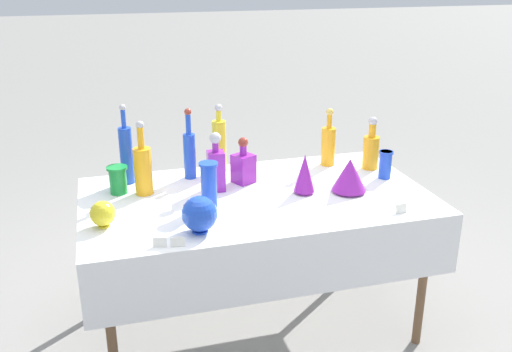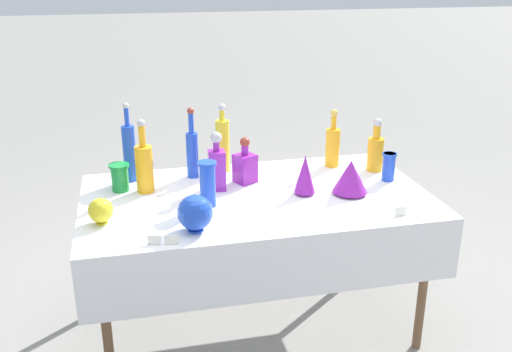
# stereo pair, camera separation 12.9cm
# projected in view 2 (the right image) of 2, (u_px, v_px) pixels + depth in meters

# --- Properties ---
(ground_plane) EXTENTS (40.00, 40.00, 0.00)m
(ground_plane) POSITION_uv_depth(u_px,v_px,m) (256.00, 323.00, 3.11)
(ground_plane) COLOR gray
(display_table) EXTENTS (1.71, 0.96, 0.76)m
(display_table) POSITION_uv_depth(u_px,v_px,m) (258.00, 209.00, 2.83)
(display_table) COLOR white
(display_table) RESTS_ON ground
(tall_bottle_0) EXTENTS (0.07, 0.07, 0.42)m
(tall_bottle_0) POSITION_uv_depth(u_px,v_px,m) (129.00, 151.00, 2.97)
(tall_bottle_0) COLOR blue
(tall_bottle_0) RESTS_ON display_table
(tall_bottle_1) EXTENTS (0.09, 0.09, 0.30)m
(tall_bottle_1) POSITION_uv_depth(u_px,v_px,m) (375.00, 151.00, 3.13)
(tall_bottle_1) COLOR orange
(tall_bottle_1) RESTS_ON display_table
(tall_bottle_2) EXTENTS (0.06, 0.06, 0.38)m
(tall_bottle_2) POSITION_uv_depth(u_px,v_px,m) (192.00, 151.00, 3.02)
(tall_bottle_2) COLOR blue
(tall_bottle_2) RESTS_ON display_table
(tall_bottle_3) EXTENTS (0.09, 0.09, 0.38)m
(tall_bottle_3) POSITION_uv_depth(u_px,v_px,m) (144.00, 166.00, 2.83)
(tall_bottle_3) COLOR orange
(tall_bottle_3) RESTS_ON display_table
(tall_bottle_4) EXTENTS (0.08, 0.08, 0.33)m
(tall_bottle_4) POSITION_uv_depth(u_px,v_px,m) (333.00, 145.00, 3.19)
(tall_bottle_4) COLOR orange
(tall_bottle_4) RESTS_ON display_table
(tall_bottle_5) EXTENTS (0.08, 0.08, 0.38)m
(tall_bottle_5) POSITION_uv_depth(u_px,v_px,m) (223.00, 144.00, 3.11)
(tall_bottle_5) COLOR yellow
(tall_bottle_5) RESTS_ON display_table
(square_decanter_0) EXTENTS (0.09, 0.09, 0.30)m
(square_decanter_0) POSITION_uv_depth(u_px,v_px,m) (217.00, 166.00, 2.86)
(square_decanter_0) COLOR purple
(square_decanter_0) RESTS_ON display_table
(square_decanter_1) EXTENTS (0.13, 0.13, 0.25)m
(square_decanter_1) POSITION_uv_depth(u_px,v_px,m) (245.00, 165.00, 2.97)
(square_decanter_1) COLOR purple
(square_decanter_1) RESTS_ON display_table
(slender_vase_0) EXTENTS (0.08, 0.08, 0.15)m
(slender_vase_0) POSITION_uv_depth(u_px,v_px,m) (389.00, 166.00, 3.00)
(slender_vase_0) COLOR blue
(slender_vase_0) RESTS_ON display_table
(slender_vase_1) EXTENTS (0.09, 0.09, 0.22)m
(slender_vase_1) POSITION_uv_depth(u_px,v_px,m) (208.00, 183.00, 2.67)
(slender_vase_1) COLOR blue
(slender_vase_1) RESTS_ON display_table
(slender_vase_2) EXTENTS (0.10, 0.10, 0.14)m
(slender_vase_2) POSITION_uv_depth(u_px,v_px,m) (120.00, 176.00, 2.86)
(slender_vase_2) COLOR #198C38
(slender_vase_2) RESTS_ON display_table
(fluted_vase_0) EXTENTS (0.17, 0.17, 0.18)m
(fluted_vase_0) POSITION_uv_depth(u_px,v_px,m) (350.00, 176.00, 2.82)
(fluted_vase_0) COLOR purple
(fluted_vase_0) RESTS_ON display_table
(fluted_vase_1) EXTENTS (0.11, 0.11, 0.20)m
(fluted_vase_1) POSITION_uv_depth(u_px,v_px,m) (305.00, 174.00, 2.81)
(fluted_vase_1) COLOR purple
(fluted_vase_1) RESTS_ON display_table
(round_bowl_0) EXTENTS (0.16, 0.16, 0.16)m
(round_bowl_0) POSITION_uv_depth(u_px,v_px,m) (195.00, 213.00, 2.43)
(round_bowl_0) COLOR blue
(round_bowl_0) RESTS_ON display_table
(round_bowl_1) EXTENTS (0.11, 0.11, 0.12)m
(round_bowl_1) POSITION_uv_depth(u_px,v_px,m) (101.00, 211.00, 2.50)
(round_bowl_1) COLOR yellow
(round_bowl_1) RESTS_ON display_table
(price_tag_left) EXTENTS (0.06, 0.02, 0.04)m
(price_tag_left) POSITION_uv_depth(u_px,v_px,m) (172.00, 240.00, 2.34)
(price_tag_left) COLOR white
(price_tag_left) RESTS_ON display_table
(price_tag_center) EXTENTS (0.06, 0.03, 0.04)m
(price_tag_center) POSITION_uv_depth(u_px,v_px,m) (154.00, 240.00, 2.33)
(price_tag_center) COLOR white
(price_tag_center) RESTS_ON display_table
(price_tag_right) EXTENTS (0.05, 0.02, 0.04)m
(price_tag_right) POSITION_uv_depth(u_px,v_px,m) (400.00, 211.00, 2.60)
(price_tag_right) COLOR white
(price_tag_right) RESTS_ON display_table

